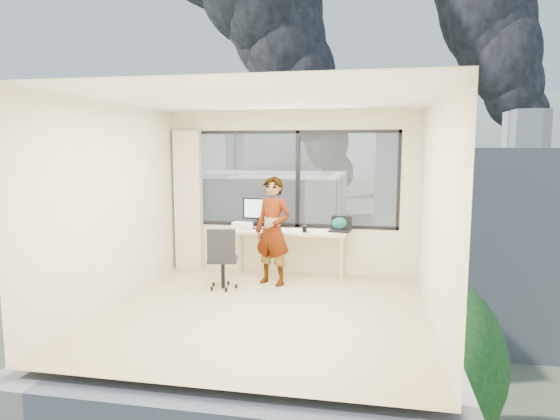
% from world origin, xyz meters
% --- Properties ---
extents(floor, '(4.00, 4.00, 0.01)m').
position_xyz_m(floor, '(0.00, 0.00, 0.00)').
color(floor, beige).
rests_on(floor, ground).
extents(ceiling, '(4.00, 4.00, 0.01)m').
position_xyz_m(ceiling, '(0.00, 0.00, 2.60)').
color(ceiling, white).
rests_on(ceiling, ground).
extents(wall_front, '(4.00, 0.01, 2.60)m').
position_xyz_m(wall_front, '(0.00, -2.00, 1.30)').
color(wall_front, beige).
rests_on(wall_front, ground).
extents(wall_left, '(0.01, 4.00, 2.60)m').
position_xyz_m(wall_left, '(-2.00, 0.00, 1.30)').
color(wall_left, beige).
rests_on(wall_left, ground).
extents(wall_right, '(0.01, 4.00, 2.60)m').
position_xyz_m(wall_right, '(2.00, 0.00, 1.30)').
color(wall_right, beige).
rests_on(wall_right, ground).
extents(window_wall, '(3.30, 0.16, 1.55)m').
position_xyz_m(window_wall, '(0.05, 2.00, 1.52)').
color(window_wall, black).
rests_on(window_wall, ground).
extents(curtain, '(0.45, 0.14, 2.30)m').
position_xyz_m(curtain, '(-1.72, 1.88, 1.15)').
color(curtain, beige).
rests_on(curtain, floor).
extents(desk, '(1.80, 0.60, 0.75)m').
position_xyz_m(desk, '(0.00, 1.66, 0.38)').
color(desk, beige).
rests_on(desk, floor).
extents(chair, '(0.56, 0.56, 0.92)m').
position_xyz_m(chair, '(-0.82, 0.87, 0.46)').
color(chair, black).
rests_on(chair, floor).
extents(person, '(0.69, 0.57, 1.61)m').
position_xyz_m(person, '(-0.15, 1.23, 0.80)').
color(person, '#2D2D33').
rests_on(person, floor).
extents(monitor, '(0.51, 0.14, 0.50)m').
position_xyz_m(monitor, '(-0.49, 1.73, 1.00)').
color(monitor, black).
rests_on(monitor, desk).
extents(game_console, '(0.32, 0.27, 0.08)m').
position_xyz_m(game_console, '(-0.78, 1.86, 0.79)').
color(game_console, white).
rests_on(game_console, desk).
extents(laptop, '(0.38, 0.39, 0.21)m').
position_xyz_m(laptop, '(0.80, 1.68, 0.86)').
color(laptop, black).
rests_on(laptop, desk).
extents(cellphone, '(0.11, 0.07, 0.01)m').
position_xyz_m(cellphone, '(0.30, 1.52, 0.76)').
color(cellphone, black).
rests_on(cellphone, desk).
extents(pen_cup, '(0.09, 0.09, 0.09)m').
position_xyz_m(pen_cup, '(0.27, 1.59, 0.79)').
color(pen_cup, black).
rests_on(pen_cup, desk).
extents(handbag, '(0.29, 0.20, 0.20)m').
position_xyz_m(handbag, '(0.80, 1.81, 0.85)').
color(handbag, '#0B4044').
rests_on(handbag, desk).
extents(exterior_ground, '(400.00, 400.00, 0.04)m').
position_xyz_m(exterior_ground, '(0.00, 120.00, -14.00)').
color(exterior_ground, '#515B3D').
rests_on(exterior_ground, ground).
extents(near_bldg_a, '(16.00, 12.00, 14.00)m').
position_xyz_m(near_bldg_a, '(-9.00, 30.00, -7.00)').
color(near_bldg_a, '#F2EDCB').
rests_on(near_bldg_a, exterior_ground).
extents(near_bldg_b, '(14.00, 13.00, 16.00)m').
position_xyz_m(near_bldg_b, '(12.00, 38.00, -6.00)').
color(near_bldg_b, silver).
rests_on(near_bldg_b, exterior_ground).
extents(far_tower_a, '(14.00, 14.00, 28.00)m').
position_xyz_m(far_tower_a, '(-35.00, 95.00, 0.00)').
color(far_tower_a, silver).
rests_on(far_tower_a, exterior_ground).
extents(far_tower_b, '(13.00, 13.00, 30.00)m').
position_xyz_m(far_tower_b, '(8.00, 120.00, 1.00)').
color(far_tower_b, silver).
rests_on(far_tower_b, exterior_ground).
extents(far_tower_c, '(15.00, 15.00, 26.00)m').
position_xyz_m(far_tower_c, '(45.00, 140.00, -1.00)').
color(far_tower_c, silver).
rests_on(far_tower_c, exterior_ground).
extents(far_tower_d, '(16.00, 14.00, 22.00)m').
position_xyz_m(far_tower_d, '(-60.00, 150.00, -3.00)').
color(far_tower_d, silver).
rests_on(far_tower_d, exterior_ground).
extents(hill_a, '(288.00, 216.00, 90.00)m').
position_xyz_m(hill_a, '(-120.00, 320.00, -14.00)').
color(hill_a, slate).
rests_on(hill_a, exterior_ground).
extents(hill_b, '(300.00, 220.00, 96.00)m').
position_xyz_m(hill_b, '(100.00, 320.00, -14.00)').
color(hill_b, slate).
rests_on(hill_b, exterior_ground).
extents(tree_a, '(7.00, 7.00, 8.00)m').
position_xyz_m(tree_a, '(-16.00, 22.00, -10.00)').
color(tree_a, '#164417').
rests_on(tree_a, exterior_ground).
extents(tree_b, '(7.60, 7.60, 9.00)m').
position_xyz_m(tree_b, '(4.00, 18.00, -9.50)').
color(tree_b, '#164417').
rests_on(tree_b, exterior_ground).
extents(smoke_plume_a, '(40.00, 24.00, 90.00)m').
position_xyz_m(smoke_plume_a, '(-10.00, 150.00, 39.00)').
color(smoke_plume_a, black).
rests_on(smoke_plume_a, exterior_ground).
extents(smoke_plume_b, '(30.00, 18.00, 70.00)m').
position_xyz_m(smoke_plume_b, '(55.00, 170.00, 27.00)').
color(smoke_plume_b, black).
rests_on(smoke_plume_b, exterior_ground).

